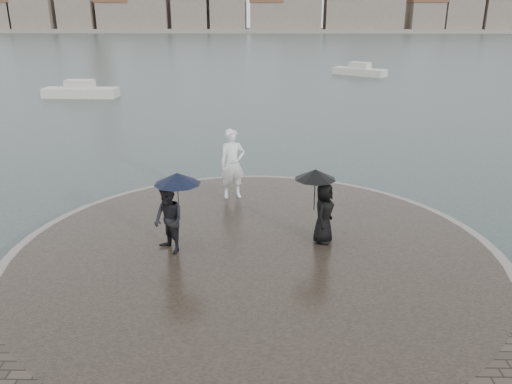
{
  "coord_description": "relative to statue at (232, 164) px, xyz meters",
  "views": [
    {
      "loc": [
        0.27,
        -7.89,
        6.02
      ],
      "look_at": [
        0.0,
        4.8,
        1.45
      ],
      "focal_mm": 35.0,
      "sensor_mm": 36.0,
      "label": 1
    }
  ],
  "objects": [
    {
      "name": "visitor_right",
      "position": [
        2.49,
        -3.29,
        0.0
      ],
      "size": [
        1.17,
        1.09,
        1.95
      ],
      "color": "black",
      "rests_on": "quay_tip"
    },
    {
      "name": "visitor_left",
      "position": [
        -1.25,
        -3.94,
        0.03
      ],
      "size": [
        1.34,
        1.19,
        2.04
      ],
      "color": "black",
      "rests_on": "quay_tip"
    },
    {
      "name": "far_skyline",
      "position": [
        -5.49,
        153.36,
        4.13
      ],
      "size": [
        260.0,
        20.0,
        37.0
      ],
      "color": "gray",
      "rests_on": "ground"
    },
    {
      "name": "boats",
      "position": [
        7.75,
        29.08,
        -1.1
      ],
      "size": [
        44.21,
        17.74,
        1.5
      ],
      "color": "beige",
      "rests_on": "ground"
    },
    {
      "name": "statue",
      "position": [
        0.0,
        0.0,
        0.0
      ],
      "size": [
        0.94,
        0.76,
        2.24
      ],
      "primitive_type": "imported",
      "rotation": [
        0.0,
        0.0,
        0.32
      ],
      "color": "white",
      "rests_on": "quay_tip"
    },
    {
      "name": "quay_tip",
      "position": [
        0.81,
        -3.85,
        -1.3
      ],
      "size": [
        11.9,
        11.9,
        0.36
      ],
      "primitive_type": "cylinder",
      "color": "#2D261E",
      "rests_on": "ground"
    },
    {
      "name": "ground",
      "position": [
        0.81,
        -7.35,
        -1.48
      ],
      "size": [
        400.0,
        400.0,
        0.0
      ],
      "primitive_type": "plane",
      "color": "#2B3835",
      "rests_on": "ground"
    },
    {
      "name": "kerb_ring",
      "position": [
        0.81,
        -3.85,
        -1.32
      ],
      "size": [
        12.5,
        12.5,
        0.32
      ],
      "primitive_type": "cylinder",
      "color": "gray",
      "rests_on": "ground"
    }
  ]
}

